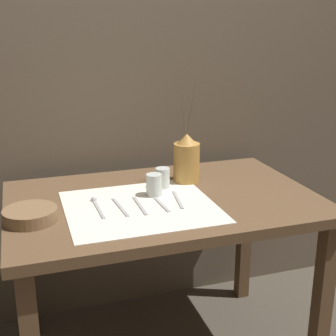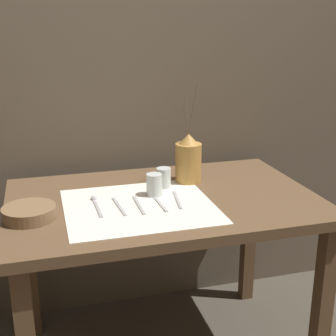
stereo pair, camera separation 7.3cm
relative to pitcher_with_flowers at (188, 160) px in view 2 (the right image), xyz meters
The scene contains 12 objects.
stone_wall_back 0.52m from the pitcher_with_flowers, 113.42° to the left, with size 7.00×0.06×2.40m.
wooden_table 0.29m from the pitcher_with_flowers, 135.51° to the right, with size 1.22×0.79×0.76m.
linen_cloth 0.36m from the pitcher_with_flowers, 140.20° to the right, with size 0.56×0.50×0.00m.
pitcher_with_flowers is the anchor object (origin of this frame).
wooden_bowl 0.71m from the pitcher_with_flowers, 161.09° to the right, with size 0.19×0.19×0.05m.
glass_tumbler_near 0.23m from the pitcher_with_flowers, 145.52° to the right, with size 0.06×0.06×0.09m.
glass_tumbler_far 0.14m from the pitcher_with_flowers, 159.03° to the right, with size 0.06×0.06×0.08m.
spoon_inner 0.46m from the pitcher_with_flowers, 160.70° to the right, with size 0.02×0.20×0.02m.
fork_inner 0.41m from the pitcher_with_flowers, 148.14° to the right, with size 0.03×0.19×0.00m.
fork_outer 0.36m from the pitcher_with_flowers, 140.59° to the right, with size 0.01×0.19×0.00m.
spoon_outer 0.27m from the pitcher_with_flowers, 139.46° to the right, with size 0.03×0.20×0.02m.
knife_center 0.25m from the pitcher_with_flowers, 118.22° to the right, with size 0.04×0.19×0.00m.
Camera 2 is at (-0.45, -1.68, 1.43)m, focal length 50.00 mm.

